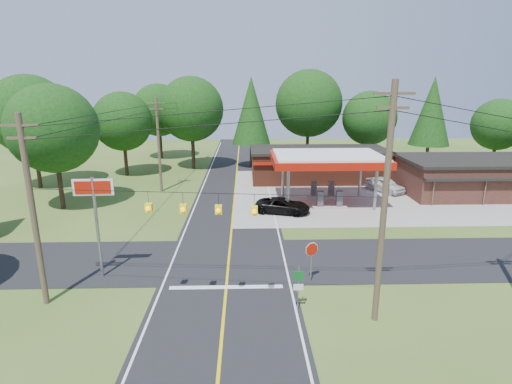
{
  "coord_description": "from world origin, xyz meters",
  "views": [
    {
      "loc": [
        1.14,
        -24.28,
        11.28
      ],
      "look_at": [
        2.0,
        7.0,
        2.8
      ],
      "focal_mm": 28.0,
      "sensor_mm": 36.0,
      "label": 1
    }
  ],
  "objects_px": {
    "sedan_car": "(385,185)",
    "octagonal_stop_sign": "(312,252)",
    "gas_canopy": "(328,160)",
    "suv_car": "(283,206)",
    "big_stop_sign": "(95,205)"
  },
  "relations": [
    {
      "from": "suv_car",
      "to": "sedan_car",
      "type": "xyz_separation_m",
      "value": [
        11.69,
        7.0,
        0.11
      ]
    },
    {
      "from": "gas_canopy",
      "to": "sedan_car",
      "type": "relative_size",
      "value": 2.3
    },
    {
      "from": "suv_car",
      "to": "big_stop_sign",
      "type": "bearing_deg",
      "value": 150.32
    },
    {
      "from": "sedan_car",
      "to": "big_stop_sign",
      "type": "height_order",
      "value": "big_stop_sign"
    },
    {
      "from": "sedan_car",
      "to": "gas_canopy",
      "type": "bearing_deg",
      "value": -179.42
    },
    {
      "from": "suv_car",
      "to": "octagonal_stop_sign",
      "type": "distance_m",
      "value": 13.08
    },
    {
      "from": "gas_canopy",
      "to": "sedan_car",
      "type": "distance_m",
      "value": 8.93
    },
    {
      "from": "gas_canopy",
      "to": "sedan_car",
      "type": "height_order",
      "value": "gas_canopy"
    },
    {
      "from": "gas_canopy",
      "to": "octagonal_stop_sign",
      "type": "bearing_deg",
      "value": -104.19
    },
    {
      "from": "sedan_car",
      "to": "octagonal_stop_sign",
      "type": "height_order",
      "value": "octagonal_stop_sign"
    },
    {
      "from": "suv_car",
      "to": "octagonal_stop_sign",
      "type": "height_order",
      "value": "octagonal_stop_sign"
    },
    {
      "from": "gas_canopy",
      "to": "octagonal_stop_sign",
      "type": "relative_size",
      "value": 4.25
    },
    {
      "from": "sedan_car",
      "to": "octagonal_stop_sign",
      "type": "bearing_deg",
      "value": -147.83
    },
    {
      "from": "suv_car",
      "to": "octagonal_stop_sign",
      "type": "xyz_separation_m",
      "value": [
        0.45,
        -13.01,
        1.19
      ]
    },
    {
      "from": "suv_car",
      "to": "big_stop_sign",
      "type": "xyz_separation_m",
      "value": [
        -12.07,
        -12.01,
        3.85
      ]
    }
  ]
}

